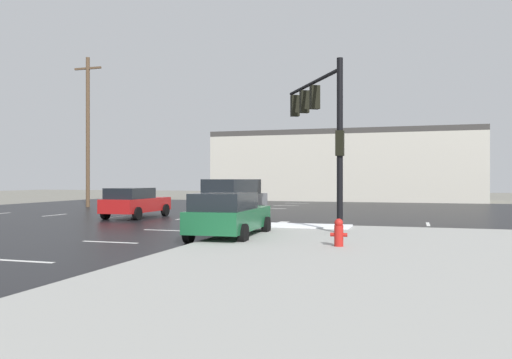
% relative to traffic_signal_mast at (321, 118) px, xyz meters
% --- Properties ---
extents(ground_plane, '(120.00, 120.00, 0.00)m').
position_rel_traffic_signal_mast_xyz_m(ground_plane, '(-5.91, 4.50, -4.45)').
color(ground_plane, slate).
extents(road_asphalt, '(44.00, 44.00, 0.02)m').
position_rel_traffic_signal_mast_xyz_m(road_asphalt, '(-5.91, 4.50, -4.44)').
color(road_asphalt, black).
rests_on(road_asphalt, ground_plane).
extents(snow_strip_curbside, '(4.00, 1.60, 0.06)m').
position_rel_traffic_signal_mast_xyz_m(snow_strip_curbside, '(-0.91, 0.50, -4.28)').
color(snow_strip_curbside, white).
rests_on(snow_strip_curbside, sidewalk_corner).
extents(lane_markings, '(36.15, 36.15, 0.01)m').
position_rel_traffic_signal_mast_xyz_m(lane_markings, '(-4.71, 3.13, -4.43)').
color(lane_markings, silver).
rests_on(lane_markings, road_asphalt).
extents(traffic_signal_mast, '(3.08, 4.95, 6.25)m').
position_rel_traffic_signal_mast_xyz_m(traffic_signal_mast, '(0.00, 0.00, 0.00)').
color(traffic_signal_mast, black).
rests_on(traffic_signal_mast, sidewalk_corner).
extents(fire_hydrant, '(0.48, 0.26, 0.79)m').
position_rel_traffic_signal_mast_xyz_m(fire_hydrant, '(1.42, -5.29, -3.91)').
color(fire_hydrant, red).
rests_on(fire_hydrant, sidewalk_corner).
extents(strip_building_background, '(24.82, 8.00, 6.63)m').
position_rel_traffic_signal_mast_xyz_m(strip_building_background, '(-2.90, 30.31, -1.13)').
color(strip_building_background, beige).
rests_on(strip_building_background, ground_plane).
extents(suv_grey, '(2.59, 4.99, 2.03)m').
position_rel_traffic_signal_mast_xyz_m(suv_grey, '(-5.39, 4.76, -3.36)').
color(suv_grey, slate).
rests_on(suv_grey, road_asphalt).
extents(sedan_red, '(2.06, 4.55, 1.58)m').
position_rel_traffic_signal_mast_xyz_m(sedan_red, '(-10.53, 4.00, -3.60)').
color(sedan_red, '#B21919').
rests_on(sedan_red, road_asphalt).
extents(sedan_green, '(2.18, 4.60, 1.58)m').
position_rel_traffic_signal_mast_xyz_m(sedan_green, '(-2.54, -3.59, -3.60)').
color(sedan_green, '#195933').
rests_on(sedan_green, road_asphalt).
extents(utility_pole_far, '(2.20, 0.28, 10.96)m').
position_rel_traffic_signal_mast_xyz_m(utility_pole_far, '(-19.33, 12.47, 1.25)').
color(utility_pole_far, brown).
rests_on(utility_pole_far, ground_plane).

